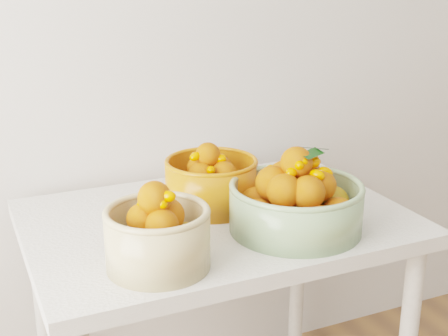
{
  "coord_description": "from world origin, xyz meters",
  "views": [
    {
      "loc": [
        -0.87,
        0.18,
        1.4
      ],
      "look_at": [
        -0.28,
        1.5,
        0.92
      ],
      "focal_mm": 50.0,
      "sensor_mm": 36.0,
      "label": 1
    }
  ],
  "objects_px": {
    "bowl_cream": "(158,235)",
    "bowl_green": "(296,202)",
    "table": "(217,248)",
    "bowl_orange": "(211,182)"
  },
  "relations": [
    {
      "from": "table",
      "to": "bowl_green",
      "type": "height_order",
      "value": "bowl_green"
    },
    {
      "from": "table",
      "to": "bowl_green",
      "type": "relative_size",
      "value": 2.33
    },
    {
      "from": "bowl_cream",
      "to": "bowl_green",
      "type": "distance_m",
      "value": 0.38
    },
    {
      "from": "table",
      "to": "bowl_orange",
      "type": "bearing_deg",
      "value": 78.82
    },
    {
      "from": "table",
      "to": "bowl_cream",
      "type": "relative_size",
      "value": 3.87
    },
    {
      "from": "table",
      "to": "bowl_orange",
      "type": "relative_size",
      "value": 3.36
    },
    {
      "from": "bowl_green",
      "to": "bowl_orange",
      "type": "xyz_separation_m",
      "value": [
        -0.13,
        0.23,
        -0.0
      ]
    },
    {
      "from": "table",
      "to": "bowl_cream",
      "type": "distance_m",
      "value": 0.36
    },
    {
      "from": "bowl_orange",
      "to": "bowl_green",
      "type": "bearing_deg",
      "value": -60.12
    },
    {
      "from": "bowl_cream",
      "to": "bowl_orange",
      "type": "height_order",
      "value": "bowl_cream"
    }
  ]
}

